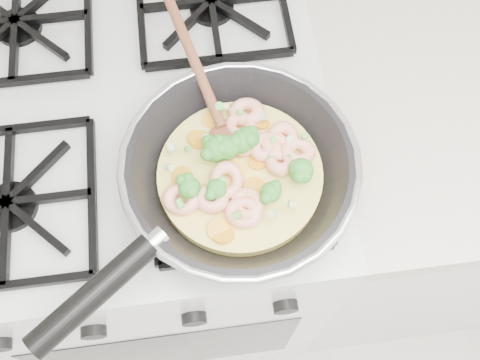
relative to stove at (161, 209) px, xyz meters
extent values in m
cube|color=silver|center=(0.00, 0.00, -0.01)|extent=(0.60, 0.60, 0.90)
cube|color=black|center=(0.00, -0.30, -0.01)|extent=(0.48, 0.00, 0.40)
cube|color=black|center=(0.00, 0.00, 0.45)|extent=(0.56, 0.56, 0.02)
torus|color=silver|center=(0.15, -0.16, 0.52)|extent=(0.30, 0.30, 0.01)
cylinder|color=black|center=(-0.03, -0.30, 0.52)|extent=(0.15, 0.12, 0.03)
cylinder|color=#F7E36B|center=(0.15, -0.16, 0.48)|extent=(0.21, 0.21, 0.02)
ellipsoid|color=brown|center=(0.14, -0.11, 0.50)|extent=(0.05, 0.05, 0.01)
cylinder|color=brown|center=(0.11, 0.01, 0.53)|extent=(0.08, 0.24, 0.05)
torus|color=#FFB696|center=(0.17, -0.12, 0.50)|extent=(0.07, 0.07, 0.02)
torus|color=#FFB696|center=(0.23, -0.15, 0.50)|extent=(0.05, 0.05, 0.02)
torus|color=#FFB696|center=(0.20, -0.16, 0.50)|extent=(0.05, 0.05, 0.02)
torus|color=#FFB696|center=(0.20, -0.14, 0.50)|extent=(0.06, 0.06, 0.02)
torus|color=#FFB696|center=(0.11, -0.20, 0.50)|extent=(0.06, 0.06, 0.02)
torus|color=#FFB696|center=(0.17, -0.08, 0.50)|extent=(0.06, 0.06, 0.02)
torus|color=#FFB696|center=(0.19, -0.13, 0.50)|extent=(0.06, 0.06, 0.02)
torus|color=#FFB696|center=(0.16, -0.21, 0.50)|extent=(0.06, 0.06, 0.02)
torus|color=#FFB696|center=(0.16, -0.10, 0.50)|extent=(0.06, 0.06, 0.02)
torus|color=#FFB696|center=(0.15, -0.22, 0.50)|extent=(0.06, 0.06, 0.03)
torus|color=#FFB696|center=(0.08, -0.19, 0.50)|extent=(0.06, 0.06, 0.02)
torus|color=#FFB696|center=(0.21, -0.13, 0.50)|extent=(0.06, 0.05, 0.02)
torus|color=#FFB696|center=(0.14, -0.17, 0.50)|extent=(0.06, 0.06, 0.03)
ellipsoid|color=green|center=(0.09, -0.18, 0.51)|extent=(0.04, 0.04, 0.03)
ellipsoid|color=green|center=(0.12, -0.19, 0.51)|extent=(0.03, 0.03, 0.03)
ellipsoid|color=green|center=(0.14, -0.13, 0.51)|extent=(0.04, 0.04, 0.03)
ellipsoid|color=green|center=(0.19, -0.20, 0.51)|extent=(0.03, 0.03, 0.03)
ellipsoid|color=green|center=(0.16, -0.13, 0.51)|extent=(0.04, 0.04, 0.03)
ellipsoid|color=green|center=(0.13, -0.14, 0.51)|extent=(0.04, 0.04, 0.03)
ellipsoid|color=green|center=(0.17, -0.13, 0.51)|extent=(0.04, 0.04, 0.03)
ellipsoid|color=green|center=(0.23, -0.18, 0.51)|extent=(0.04, 0.04, 0.03)
cylinder|color=orange|center=(0.17, -0.19, 0.49)|extent=(0.03, 0.03, 0.01)
cylinder|color=orange|center=(0.21, -0.13, 0.49)|extent=(0.03, 0.03, 0.01)
cylinder|color=orange|center=(0.12, -0.12, 0.49)|extent=(0.04, 0.04, 0.01)
cylinder|color=orange|center=(0.18, -0.15, 0.49)|extent=(0.03, 0.03, 0.01)
cylinder|color=orange|center=(0.12, -0.23, 0.49)|extent=(0.04, 0.04, 0.01)
cylinder|color=orange|center=(0.13, -0.09, 0.49)|extent=(0.04, 0.04, 0.01)
cylinder|color=orange|center=(0.12, -0.24, 0.49)|extent=(0.04, 0.04, 0.01)
cylinder|color=orange|center=(0.11, -0.11, 0.49)|extent=(0.04, 0.04, 0.00)
cylinder|color=orange|center=(0.11, -0.18, 0.49)|extent=(0.03, 0.03, 0.01)
cylinder|color=orange|center=(0.17, -0.18, 0.49)|extent=(0.04, 0.04, 0.00)
cylinder|color=orange|center=(0.15, -0.16, 0.49)|extent=(0.04, 0.04, 0.01)
cylinder|color=orange|center=(0.08, -0.16, 0.49)|extent=(0.03, 0.03, 0.01)
cylinder|color=orange|center=(0.19, -0.09, 0.49)|extent=(0.04, 0.04, 0.01)
cylinder|color=orange|center=(0.11, -0.11, 0.49)|extent=(0.04, 0.04, 0.01)
cylinder|color=beige|center=(0.18, -0.23, 0.51)|extent=(0.01, 0.01, 0.01)
cylinder|color=beige|center=(0.07, -0.15, 0.52)|extent=(0.01, 0.01, 0.01)
cylinder|color=#62B849|center=(0.14, -0.22, 0.51)|extent=(0.01, 0.01, 0.01)
cylinder|color=beige|center=(0.21, -0.22, 0.51)|extent=(0.01, 0.01, 0.01)
cylinder|color=#62B849|center=(0.16, -0.09, 0.51)|extent=(0.01, 0.01, 0.01)
cylinder|color=beige|center=(0.19, -0.09, 0.51)|extent=(0.01, 0.01, 0.01)
cylinder|color=#62B849|center=(0.08, -0.20, 0.52)|extent=(0.01, 0.01, 0.01)
cylinder|color=#62B849|center=(0.13, -0.18, 0.52)|extent=(0.01, 0.01, 0.01)
cylinder|color=beige|center=(0.22, -0.13, 0.51)|extent=(0.01, 0.01, 0.01)
cylinder|color=#62B849|center=(0.09, -0.13, 0.51)|extent=(0.01, 0.01, 0.01)
cylinder|color=#62B849|center=(0.24, -0.13, 0.52)|extent=(0.01, 0.01, 0.01)
cylinder|color=#62B849|center=(0.14, -0.08, 0.52)|extent=(0.01, 0.01, 0.01)
cylinder|color=beige|center=(0.12, -0.12, 0.51)|extent=(0.01, 0.01, 0.01)
cylinder|color=#62B849|center=(0.20, -0.13, 0.51)|extent=(0.01, 0.01, 0.01)
cylinder|color=#62B849|center=(0.19, -0.16, 0.51)|extent=(0.01, 0.01, 0.01)
cylinder|color=#62B849|center=(0.22, -0.15, 0.51)|extent=(0.01, 0.01, 0.01)
cylinder|color=beige|center=(0.15, -0.07, 0.51)|extent=(0.01, 0.01, 0.01)
cylinder|color=#62B849|center=(0.08, -0.17, 0.51)|extent=(0.01, 0.01, 0.01)
cylinder|color=beige|center=(0.07, -0.13, 0.52)|extent=(0.01, 0.01, 0.01)
camera|label=1|loc=(0.12, -0.45, 1.12)|focal=41.15mm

